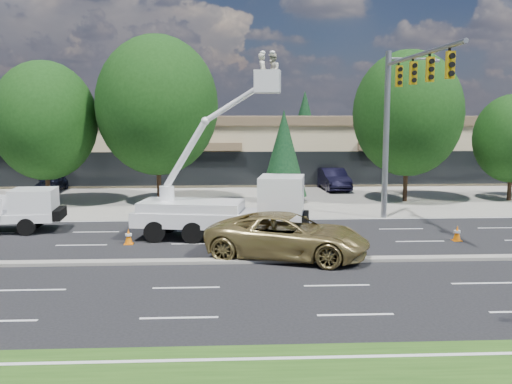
{
  "coord_description": "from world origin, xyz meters",
  "views": [
    {
      "loc": [
        1.39,
        -21.42,
        5.67
      ],
      "look_at": [
        2.59,
        2.44,
        2.4
      ],
      "focal_mm": 40.0,
      "sensor_mm": 36.0,
      "label": 1
    }
  ],
  "objects": [
    {
      "name": "strip_mall",
      "position": [
        0.0,
        29.97,
        2.83
      ],
      "size": [
        50.4,
        15.4,
        5.5
      ],
      "color": "tan",
      "rests_on": "ground"
    },
    {
      "name": "concrete_apron",
      "position": [
        0.0,
        20.0,
        0.01
      ],
      "size": [
        140.0,
        22.0,
        0.01
      ],
      "primitive_type": "cube",
      "color": "gray",
      "rests_on": "ground"
    },
    {
      "name": "traffic_cone_d",
      "position": [
        6.24,
        3.46,
        0.34
      ],
      "size": [
        0.4,
        0.4,
        0.7
      ],
      "color": "orange",
      "rests_on": "ground"
    },
    {
      "name": "road_median",
      "position": [
        0.0,
        0.0,
        0.06
      ],
      "size": [
        120.0,
        0.55,
        0.12
      ],
      "primitive_type": "cube",
      "color": "gray",
      "rests_on": "ground"
    },
    {
      "name": "tree_front_d",
      "position": [
        -3.0,
        15.0,
        6.2
      ],
      "size": [
        7.64,
        7.64,
        10.6
      ],
      "color": "#332114",
      "rests_on": "ground"
    },
    {
      "name": "tree_back_b",
      "position": [
        -4.0,
        42.0,
        5.76
      ],
      "size": [
        5.44,
        5.44,
        10.73
      ],
      "color": "#332114",
      "rests_on": "ground"
    },
    {
      "name": "bucket_truck",
      "position": [
        1.66,
        4.07,
        1.78
      ],
      "size": [
        7.97,
        3.63,
        8.4
      ],
      "rotation": [
        0.0,
        0.0,
        -0.18
      ],
      "color": "white",
      "rests_on": "ground"
    },
    {
      "name": "tree_back_d",
      "position": [
        22.0,
        42.0,
        6.15
      ],
      "size": [
        5.82,
        5.82,
        11.47
      ],
      "color": "#332114",
      "rests_on": "ground"
    },
    {
      "name": "tree_front_g",
      "position": [
        20.0,
        15.0,
        4.08
      ],
      "size": [
        5.03,
        5.03,
        6.98
      ],
      "color": "#332114",
      "rests_on": "ground"
    },
    {
      "name": "tree_back_c",
      "position": [
        10.0,
        42.0,
        4.42
      ],
      "size": [
        4.18,
        4.18,
        8.24
      ],
      "color": "#332114",
      "rests_on": "ground"
    },
    {
      "name": "utility_pickup",
      "position": [
        -9.31,
        6.24,
        0.86
      ],
      "size": [
        5.59,
        2.52,
        2.09
      ],
      "rotation": [
        0.0,
        0.0,
        0.09
      ],
      "color": "white",
      "rests_on": "ground"
    },
    {
      "name": "tree_front_e",
      "position": [
        5.0,
        15.0,
        3.19
      ],
      "size": [
        3.02,
        3.02,
        5.96
      ],
      "color": "#332114",
      "rests_on": "ground"
    },
    {
      "name": "minivan",
      "position": [
        3.76,
        0.6,
        0.89
      ],
      "size": [
        7.01,
        4.86,
        1.78
      ],
      "primitive_type": "imported",
      "rotation": [
        0.0,
        0.0,
        1.24
      ],
      "color": "#978349",
      "rests_on": "ground"
    },
    {
      "name": "tree_back_a",
      "position": [
        -18.0,
        42.0,
        5.27
      ],
      "size": [
        4.98,
        4.98,
        9.83
      ],
      "color": "#332114",
      "rests_on": "ground"
    },
    {
      "name": "parked_car_west",
      "position": [
        -11.56,
        21.0,
        0.7
      ],
      "size": [
        1.69,
        4.1,
        1.39
      ],
      "primitive_type": "imported",
      "rotation": [
        0.0,
        0.0,
        0.01
      ],
      "color": "black",
      "rests_on": "ground"
    },
    {
      "name": "ground",
      "position": [
        0.0,
        0.0,
        0.0
      ],
      "size": [
        140.0,
        140.0,
        0.0
      ],
      "primitive_type": "plane",
      "color": "black",
      "rests_on": "ground"
    },
    {
      "name": "traffic_cone_c",
      "position": [
        1.37,
        3.62,
        0.34
      ],
      "size": [
        0.4,
        0.4,
        0.7
      ],
      "color": "orange",
      "rests_on": "ground"
    },
    {
      "name": "traffic_cone_e",
      "position": [
        11.71,
        3.27,
        0.34
      ],
      "size": [
        0.4,
        0.4,
        0.7
      ],
      "color": "orange",
      "rests_on": "ground"
    },
    {
      "name": "tree_front_f",
      "position": [
        13.0,
        15.0,
        5.72
      ],
      "size": [
        7.04,
        7.04,
        9.76
      ],
      "color": "#332114",
      "rests_on": "ground"
    },
    {
      "name": "parked_car_east",
      "position": [
        9.34,
        20.9,
        0.82
      ],
      "size": [
        2.05,
        5.05,
        1.63
      ],
      "primitive_type": "imported",
      "rotation": [
        0.0,
        0.0,
        0.07
      ],
      "color": "black",
      "rests_on": "ground"
    },
    {
      "name": "tree_front_c",
      "position": [
        -10.0,
        15.0,
        5.26
      ],
      "size": [
        6.48,
        6.48,
        8.98
      ],
      "color": "#332114",
      "rests_on": "ground"
    },
    {
      "name": "signal_mast",
      "position": [
        10.03,
        7.04,
        6.06
      ],
      "size": [
        2.76,
        10.16,
        9.0
      ],
      "color": "gray",
      "rests_on": "ground"
    },
    {
      "name": "traffic_cone_b",
      "position": [
        -2.98,
        3.33,
        0.34
      ],
      "size": [
        0.4,
        0.4,
        0.7
      ],
      "color": "orange",
      "rests_on": "ground"
    }
  ]
}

